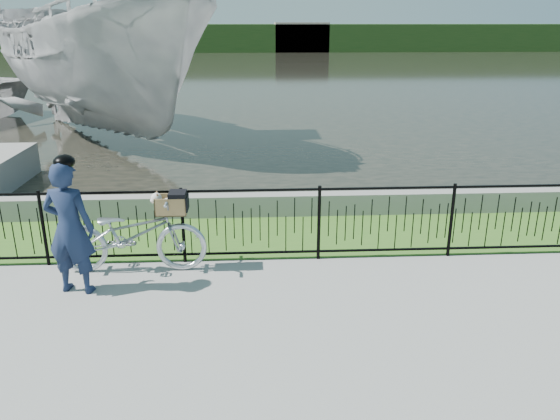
{
  "coord_description": "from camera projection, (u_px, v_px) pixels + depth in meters",
  "views": [
    {
      "loc": [
        0.0,
        -5.92,
        3.41
      ],
      "look_at": [
        0.39,
        1.0,
        1.0
      ],
      "focal_mm": 35.0,
      "sensor_mm": 36.0,
      "label": 1
    }
  ],
  "objects": [
    {
      "name": "ground",
      "position": [
        253.0,
        314.0,
        6.7
      ],
      "size": [
        120.0,
        120.0,
        0.0
      ],
      "primitive_type": "plane",
      "color": "gray",
      "rests_on": "ground"
    },
    {
      "name": "grass_strip",
      "position": [
        252.0,
        235.0,
        9.15
      ],
      "size": [
        60.0,
        2.0,
        0.01
      ],
      "primitive_type": "cube",
      "color": "#3C6920",
      "rests_on": "ground"
    },
    {
      "name": "water",
      "position": [
        249.0,
        72.0,
        37.82
      ],
      "size": [
        120.0,
        120.0,
        0.0
      ],
      "primitive_type": "plane",
      "color": "black",
      "rests_on": "ground"
    },
    {
      "name": "quay_wall",
      "position": [
        251.0,
        205.0,
        10.03
      ],
      "size": [
        60.0,
        0.3,
        0.4
      ],
      "primitive_type": "cube",
      "color": "gray",
      "rests_on": "ground"
    },
    {
      "name": "fence",
      "position": [
        251.0,
        224.0,
        8.02
      ],
      "size": [
        14.0,
        0.06,
        1.15
      ],
      "primitive_type": null,
      "color": "black",
      "rests_on": "ground"
    },
    {
      "name": "far_treeline",
      "position": [
        248.0,
        38.0,
        62.78
      ],
      "size": [
        120.0,
        6.0,
        3.0
      ],
      "primitive_type": "cube",
      "color": "#26441A",
      "rests_on": "ground"
    },
    {
      "name": "far_building_left",
      "position": [
        84.0,
        34.0,
        59.79
      ],
      "size": [
        8.0,
        4.0,
        4.0
      ],
      "primitive_type": "cube",
      "color": "#9F907F",
      "rests_on": "ground"
    },
    {
      "name": "far_building_right",
      "position": [
        301.0,
        37.0,
        61.65
      ],
      "size": [
        6.0,
        3.0,
        3.2
      ],
      "primitive_type": "cube",
      "color": "#9F907F",
      "rests_on": "ground"
    },
    {
      "name": "bicycle_rig",
      "position": [
        132.0,
        234.0,
        7.69
      ],
      "size": [
        2.11,
        0.74,
        1.19
      ],
      "color": "silver",
      "rests_on": "ground"
    },
    {
      "name": "cyclist",
      "position": [
        69.0,
        227.0,
        6.99
      ],
      "size": [
        0.72,
        0.54,
        1.85
      ],
      "color": "#16223E",
      "rests_on": "ground"
    },
    {
      "name": "boat_near",
      "position": [
        99.0,
        63.0,
        15.96
      ],
      "size": [
        9.88,
        11.34,
        6.06
      ],
      "color": "#A4A4A4",
      "rests_on": "water"
    }
  ]
}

